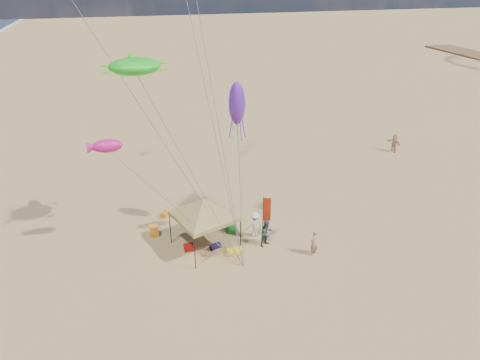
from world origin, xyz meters
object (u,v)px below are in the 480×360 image
Objects in this scene: chair_yellow at (154,231)px; chair_green at (232,226)px; cooler_red at (189,247)px; cooler_blue at (228,213)px; person_near_c at (255,225)px; person_near_a at (314,242)px; person_near_b at (267,233)px; canopy_tent at (204,201)px; feather_flag at (266,212)px; person_far_c at (394,143)px; beach_cart at (235,251)px.

chair_green is at bearing -9.29° from chair_yellow.
cooler_blue is (3.07, 3.12, 0.00)m from cooler_red.
cooler_blue is 0.33× the size of person_near_c.
person_near_a is 0.97× the size of person_near_b.
cooler_blue is at bearing -73.10° from person_near_c.
canopy_tent reaches higher than chair_green.
chair_green is 1.57m from person_near_c.
canopy_tent is 8.01× the size of chair_yellow.
chair_yellow is at bearing 160.00° from feather_flag.
canopy_tent is 3.44× the size of person_far_c.
chair_yellow is at bearing 145.64° from canopy_tent.
chair_yellow is at bearing -87.94° from person_far_c.
feather_flag is at bearing 119.71° from person_near_c.
person_near_a is at bearing -55.56° from cooler_blue.
beach_cart is 0.55× the size of person_near_c.
cooler_red is at bearing 156.89° from beach_cart.
feather_flag is 18.36m from person_far_c.
person_far_c is (13.05, 12.09, 0.02)m from person_near_a.
person_near_b is (1.62, -1.94, 0.47)m from chair_green.
cooler_blue is at bearing -85.95° from person_far_c.
person_far_c is at bearing -171.42° from person_near_a.
person_far_c reaches higher than chair_green.
feather_flag reaches higher than chair_yellow.
canopy_tent reaches higher than person_far_c.
feather_flag reaches higher than person_near_c.
cooler_red is at bearing 2.01° from person_near_c.
canopy_tent reaches higher than cooler_blue.
person_far_c is (15.30, 10.55, -0.01)m from person_near_b.
canopy_tent is 4.32m from chair_yellow.
cooler_blue is (-1.45, 3.40, -1.81)m from feather_flag.
chair_yellow is at bearing -60.67° from person_near_a.
person_near_c is (3.09, 0.28, -2.23)m from canopy_tent.
person_near_c is 18.34m from person_far_c.
cooler_blue is (2.07, 3.01, -2.86)m from canopy_tent.
person_near_c is at bearing -15.45° from chair_yellow.
chair_green reaches higher than cooler_red.
cooler_red is 1.00× the size of cooler_blue.
canopy_tent is at bearing -80.49° from person_far_c.
person_far_c is at bearing 26.98° from chair_green.
person_near_a is (5.74, -2.33, -2.25)m from canopy_tent.
person_near_b reaches higher than chair_green.
canopy_tent is 3.03m from cooler_red.
chair_yellow is 0.78× the size of beach_cart.
person_near_a is 0.98× the size of person_near_c.
feather_flag reaches higher than person_far_c.
beach_cart is (-2.04, -0.78, -1.80)m from feather_flag.
cooler_blue is 0.34× the size of person_near_a.
person_near_b is at bearing 106.79° from person_near_c.
person_near_a reaches higher than cooler_blue.
beach_cart is 0.56× the size of person_near_a.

